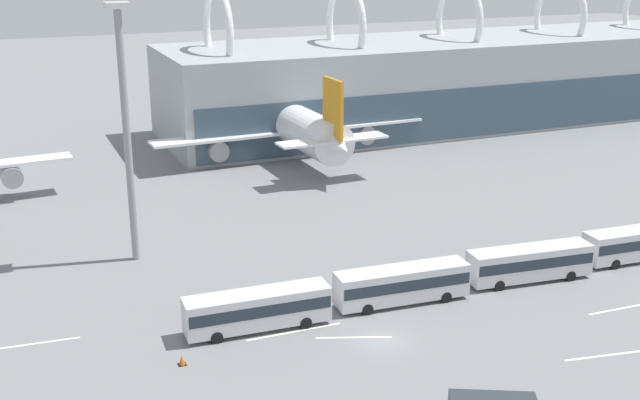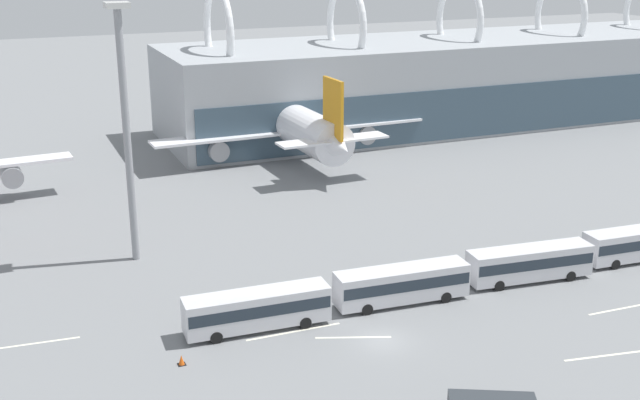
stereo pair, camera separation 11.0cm
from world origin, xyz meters
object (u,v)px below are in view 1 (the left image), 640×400
shuttle_bus_1 (402,283)px  traffic_cone_0 (182,360)px  shuttle_bus_0 (258,308)px  shuttle_bus_2 (530,261)px  airliner_at_gate_far (289,122)px  floodlight_mast (126,118)px  shuttle_bus_3 (640,242)px

shuttle_bus_1 → traffic_cone_0: bearing=-167.4°
shuttle_bus_0 → shuttle_bus_2: size_ratio=0.99×
shuttle_bus_0 → shuttle_bus_2: (26.22, -0.47, 0.00)m
airliner_at_gate_far → floodlight_mast: floodlight_mast is taller
airliner_at_gate_far → shuttle_bus_2: 50.66m
shuttle_bus_2 → floodlight_mast: floodlight_mast is taller
shuttle_bus_1 → shuttle_bus_3: bearing=3.1°
shuttle_bus_3 → traffic_cone_0: 46.47m
shuttle_bus_0 → shuttle_bus_1: size_ratio=1.00×
floodlight_mast → shuttle_bus_1: bearing=-44.4°
shuttle_bus_0 → traffic_cone_0: bearing=-152.7°
shuttle_bus_2 → traffic_cone_0: 33.41m
shuttle_bus_0 → floodlight_mast: size_ratio=0.48×
shuttle_bus_2 → floodlight_mast: (-32.59, 19.38, 12.30)m
airliner_at_gate_far → shuttle_bus_0: (-21.49, -49.87, -3.09)m
shuttle_bus_0 → shuttle_bus_3: same height
airliner_at_gate_far → shuttle_bus_1: size_ratio=3.39×
airliner_at_gate_far → shuttle_bus_1: (-8.38, -50.00, -3.09)m
floodlight_mast → traffic_cone_0: size_ratio=32.01×
shuttle_bus_1 → shuttle_bus_2: same height
shuttle_bus_2 → floodlight_mast: bearing=155.0°
airliner_at_gate_far → traffic_cone_0: bearing=149.7°
airliner_at_gate_far → floodlight_mast: bearing=136.0°
shuttle_bus_3 → traffic_cone_0: size_ratio=15.54×
airliner_at_gate_far → shuttle_bus_2: (4.73, -50.34, -3.09)m
shuttle_bus_3 → floodlight_mast: size_ratio=0.49×
airliner_at_gate_far → floodlight_mast: 42.65m
shuttle_bus_1 → shuttle_bus_0: bearing=-176.7°
airliner_at_gate_far → shuttle_bus_1: bearing=168.5°
shuttle_bus_0 → floodlight_mast: (-6.37, 18.91, 12.30)m
airliner_at_gate_far → shuttle_bus_3: airliner_at_gate_far is taller
shuttle_bus_2 → airliner_at_gate_far: bearing=101.1°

